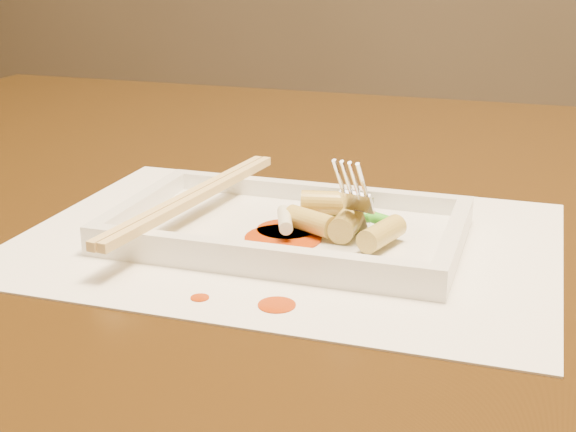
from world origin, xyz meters
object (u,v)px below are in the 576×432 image
(table, at_px, (356,283))
(plate_base, at_px, (288,233))
(fork, at_px, (388,135))
(placemat, at_px, (288,239))
(chopstick_a, at_px, (188,196))

(table, distance_m, plate_base, 0.19)
(plate_base, bearing_deg, table, 83.88)
(fork, bearing_deg, plate_base, -165.58)
(plate_base, bearing_deg, placemat, 0.00)
(chopstick_a, relative_size, fork, 1.73)
(placemat, xyz_separation_m, fork, (0.07, 0.02, 0.08))
(plate_base, xyz_separation_m, fork, (0.07, 0.02, 0.08))
(chopstick_a, bearing_deg, plate_base, 0.00)
(plate_base, height_order, chopstick_a, chopstick_a)
(table, relative_size, plate_base, 5.38)
(chopstick_a, xyz_separation_m, fork, (0.15, 0.02, 0.06))
(table, xyz_separation_m, plate_base, (-0.02, -0.16, 0.11))
(plate_base, bearing_deg, fork, 14.42)
(plate_base, xyz_separation_m, chopstick_a, (-0.08, 0.00, 0.02))
(placemat, xyz_separation_m, chopstick_a, (-0.08, 0.00, 0.03))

